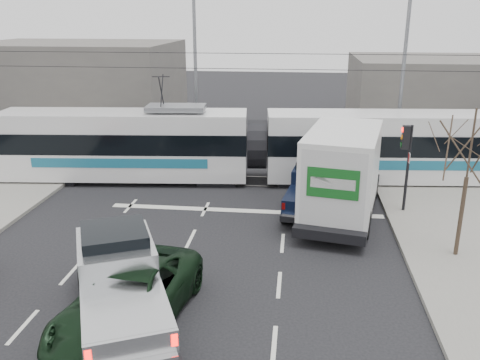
# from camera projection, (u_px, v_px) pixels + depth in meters

# --- Properties ---
(ground) EXTENTS (120.00, 120.00, 0.00)m
(ground) POSITION_uv_depth(u_px,v_px,m) (225.00, 282.00, 15.82)
(ground) COLOR black
(ground) RESTS_ON ground
(rails) EXTENTS (60.00, 1.60, 0.03)m
(rails) POSITION_uv_depth(u_px,v_px,m) (253.00, 181.00, 25.25)
(rails) COLOR #33302D
(rails) RESTS_ON ground
(building_left) EXTENTS (14.00, 10.00, 6.00)m
(building_left) POSITION_uv_depth(u_px,v_px,m) (78.00, 84.00, 37.17)
(building_left) COLOR #67625D
(building_left) RESTS_ON ground
(building_right) EXTENTS (12.00, 10.00, 5.00)m
(building_right) POSITION_uv_depth(u_px,v_px,m) (438.00, 93.00, 36.38)
(building_right) COLOR #67625D
(building_right) RESTS_ON ground
(bare_tree) EXTENTS (2.40, 2.40, 5.00)m
(bare_tree) POSITION_uv_depth(u_px,v_px,m) (471.00, 151.00, 16.16)
(bare_tree) COLOR #47382B
(bare_tree) RESTS_ON ground
(traffic_signal) EXTENTS (0.44, 0.44, 3.60)m
(traffic_signal) POSITION_uv_depth(u_px,v_px,m) (406.00, 150.00, 20.39)
(traffic_signal) COLOR black
(traffic_signal) RESTS_ON ground
(street_lamp_near) EXTENTS (2.38, 0.25, 9.00)m
(street_lamp_near) POSITION_uv_depth(u_px,v_px,m) (400.00, 70.00, 26.63)
(street_lamp_near) COLOR slate
(street_lamp_near) RESTS_ON ground
(street_lamp_far) EXTENTS (2.38, 0.25, 9.00)m
(street_lamp_far) POSITION_uv_depth(u_px,v_px,m) (192.00, 64.00, 29.77)
(street_lamp_far) COLOR slate
(street_lamp_far) RESTS_ON ground
(catenary) EXTENTS (60.00, 0.20, 7.00)m
(catenary) POSITION_uv_depth(u_px,v_px,m) (254.00, 104.00, 24.04)
(catenary) COLOR black
(catenary) RESTS_ON ground
(tram) EXTENTS (25.20, 4.73, 5.12)m
(tram) POSITION_uv_depth(u_px,v_px,m) (256.00, 145.00, 24.79)
(tram) COLOR silver
(tram) RESTS_ON ground
(silver_pickup) EXTENTS (4.40, 6.41, 2.22)m
(silver_pickup) POSITION_uv_depth(u_px,v_px,m) (119.00, 278.00, 13.82)
(silver_pickup) COLOR black
(silver_pickup) RESTS_ON ground
(box_truck) EXTENTS (4.00, 7.83, 3.73)m
(box_truck) POSITION_uv_depth(u_px,v_px,m) (343.00, 173.00, 20.42)
(box_truck) COLOR black
(box_truck) RESTS_ON ground
(navy_pickup) EXTENTS (2.45, 4.97, 2.01)m
(navy_pickup) POSITION_uv_depth(u_px,v_px,m) (313.00, 187.00, 21.36)
(navy_pickup) COLOR black
(navy_pickup) RESTS_ON ground
(green_car) EXTENTS (3.25, 5.88, 1.56)m
(green_car) POSITION_uv_depth(u_px,v_px,m) (129.00, 299.00, 13.40)
(green_car) COLOR black
(green_car) RESTS_ON ground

